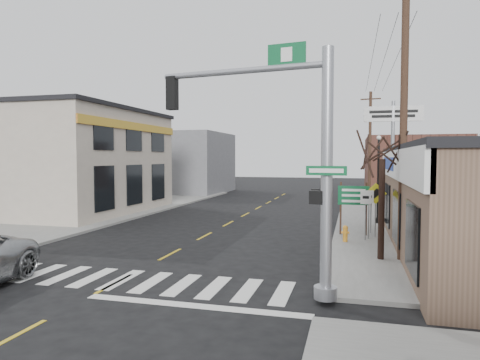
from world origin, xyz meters
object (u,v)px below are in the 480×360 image
(guide_sign, at_px, (353,200))
(utility_pole_far, at_px, (370,147))
(traffic_signal_pole, at_px, (296,146))
(utility_pole_near, at_px, (404,115))
(fire_hydrant, at_px, (345,233))
(lamp_post, at_px, (379,172))
(bare_tree, at_px, (383,141))
(dance_center_sign, at_px, (393,131))

(guide_sign, distance_m, utility_pole_far, 14.13)
(traffic_signal_pole, xyz_separation_m, utility_pole_near, (3.13, 5.05, 1.21))
(traffic_signal_pole, distance_m, utility_pole_far, 23.57)
(traffic_signal_pole, xyz_separation_m, fire_hydrant, (1.14, 7.85, -3.54))
(fire_hydrant, height_order, utility_pole_near, utility_pole_near)
(lamp_post, height_order, bare_tree, bare_tree)
(traffic_signal_pole, relative_size, utility_pole_near, 0.66)
(lamp_post, distance_m, utility_pole_near, 9.04)
(bare_tree, bearing_deg, dance_center_sign, 83.27)
(traffic_signal_pole, distance_m, fire_hydrant, 8.69)
(lamp_post, bearing_deg, fire_hydrant, -97.17)
(traffic_signal_pole, relative_size, guide_sign, 2.65)
(dance_center_sign, relative_size, bare_tree, 1.27)
(dance_center_sign, bearing_deg, lamp_post, -128.92)
(traffic_signal_pole, xyz_separation_m, dance_center_sign, (3.58, 14.74, 1.23))
(traffic_signal_pole, distance_m, utility_pole_near, 6.06)
(guide_sign, bearing_deg, dance_center_sign, 67.11)
(traffic_signal_pole, bearing_deg, bare_tree, 70.98)
(traffic_signal_pole, relative_size, lamp_post, 1.36)
(traffic_signal_pole, bearing_deg, utility_pole_near, 65.41)
(bare_tree, bearing_deg, fire_hydrant, 113.82)
(guide_sign, xyz_separation_m, dance_center_sign, (2.12, 5.13, 3.52))
(traffic_signal_pole, bearing_deg, dance_center_sign, 83.50)
(fire_hydrant, distance_m, utility_pole_far, 16.15)
(dance_center_sign, bearing_deg, guide_sign, -113.58)
(dance_center_sign, bearing_deg, utility_pole_far, 94.97)
(fire_hydrant, bearing_deg, guide_sign, 79.50)
(bare_tree, distance_m, utility_pole_near, 1.15)
(lamp_post, relative_size, utility_pole_far, 0.56)
(traffic_signal_pole, bearing_deg, lamp_post, 85.51)
(dance_center_sign, height_order, utility_pole_near, utility_pole_near)
(lamp_post, relative_size, utility_pole_near, 0.49)
(utility_pole_near, bearing_deg, lamp_post, 88.47)
(bare_tree, height_order, utility_pole_far, utility_pole_far)
(guide_sign, bearing_deg, traffic_signal_pole, -99.12)
(fire_hydrant, xyz_separation_m, utility_pole_near, (1.99, -2.80, 4.75))
(dance_center_sign, distance_m, utility_pole_far, 8.74)
(utility_pole_near, bearing_deg, bare_tree, -174.14)
(traffic_signal_pole, height_order, lamp_post, traffic_signal_pole)
(lamp_post, height_order, utility_pole_near, utility_pole_near)
(utility_pole_near, bearing_deg, utility_pole_far, 88.08)
(dance_center_sign, distance_m, utility_pole_near, 9.70)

